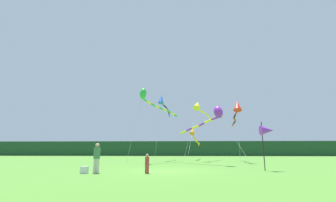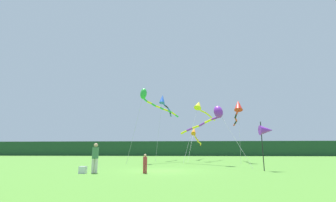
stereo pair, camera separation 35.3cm
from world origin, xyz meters
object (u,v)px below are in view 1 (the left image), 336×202
at_px(kite_red, 237,108).
at_px(kite_purple, 214,115).
at_px(cooler_box, 84,170).
at_px(kite_blue, 162,101).
at_px(person_adult, 97,156).
at_px(kite_yellow, 199,107).
at_px(kite_green, 148,98).
at_px(kite_orange, 193,133).
at_px(person_child, 147,162).
at_px(banner_flag_pole, 267,131).

bearing_deg(kite_red, kite_purple, -124.47).
bearing_deg(cooler_box, kite_purple, 43.49).
relative_size(kite_red, kite_blue, 0.95).
bearing_deg(kite_red, person_adult, -131.49).
bearing_deg(cooler_box, person_adult, 17.38).
bearing_deg(kite_yellow, kite_blue, 165.18).
bearing_deg(kite_green, kite_orange, 58.68).
bearing_deg(kite_purple, kite_orange, 96.23).
relative_size(kite_blue, kite_yellow, 0.89).
relative_size(person_adult, kite_green, 0.22).
relative_size(cooler_box, kite_purple, 0.05).
distance_m(person_child, kite_green, 13.64).
height_order(person_adult, person_child, person_adult).
distance_m(person_child, kite_red, 17.04).
relative_size(cooler_box, kite_yellow, 0.04).
bearing_deg(kite_red, kite_blue, 152.73).
xyz_separation_m(kite_blue, kite_yellow, (5.11, -1.35, -1.14)).
relative_size(cooler_box, kite_orange, 0.04).
xyz_separation_m(kite_blue, kite_orange, (4.49, 2.73, -4.43)).
xyz_separation_m(cooler_box, banner_flag_pole, (11.92, 2.60, 2.52)).
bearing_deg(kite_yellow, kite_orange, 98.61).
bearing_deg(kite_purple, cooler_box, -136.51).
distance_m(person_adult, kite_blue, 19.84).
relative_size(banner_flag_pole, kite_red, 0.38).
distance_m(kite_green, kite_blue, 6.65).
relative_size(kite_green, kite_red, 0.95).
xyz_separation_m(cooler_box, kite_blue, (3.23, 18.49, 8.06)).
bearing_deg(cooler_box, banner_flag_pole, 12.30).
height_order(cooler_box, banner_flag_pole, banner_flag_pole).
xyz_separation_m(kite_green, kite_blue, (1.12, 6.49, 0.96)).
bearing_deg(person_adult, kite_yellow, 65.58).
height_order(kite_green, kite_purple, kite_green).
bearing_deg(kite_orange, person_adult, -108.60).
height_order(cooler_box, kite_purple, kite_purple).
bearing_deg(kite_red, banner_flag_pole, -93.32).
xyz_separation_m(banner_flag_pole, kite_purple, (-2.83, 6.02, 2.03)).
xyz_separation_m(person_adult, person_child, (3.13, 0.01, -0.36)).
bearing_deg(cooler_box, kite_blue, 80.10).
bearing_deg(kite_yellow, kite_green, -140.49).
bearing_deg(banner_flag_pole, kite_blue, 118.68).
bearing_deg(kite_blue, kite_green, -99.81).
distance_m(banner_flag_pole, kite_purple, 6.96).
distance_m(person_adult, cooler_box, 1.05).
relative_size(cooler_box, kite_green, 0.05).
bearing_deg(kite_red, kite_yellow, 140.69).
distance_m(person_adult, kite_yellow, 19.58).
bearing_deg(banner_flag_pole, person_child, -163.68).
relative_size(banner_flag_pole, kite_blue, 0.36).
relative_size(cooler_box, banner_flag_pole, 0.12).
bearing_deg(kite_blue, cooler_box, -99.90).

